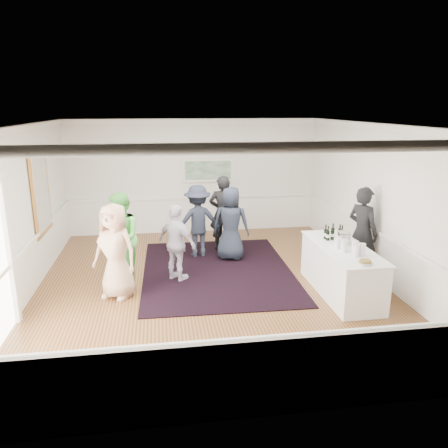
{
  "coord_description": "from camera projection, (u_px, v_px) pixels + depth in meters",
  "views": [
    {
      "loc": [
        -0.97,
        -8.24,
        3.54
      ],
      "look_at": [
        0.3,
        0.2,
        1.22
      ],
      "focal_mm": 35.0,
      "sensor_mm": 36.0,
      "label": 1
    }
  ],
  "objects": [
    {
      "name": "wall_right",
      "position": [
        379.0,
        203.0,
        9.01
      ],
      "size": [
        0.02,
        8.0,
        3.2
      ],
      "primitive_type": "cube",
      "color": "white",
      "rests_on": "floor"
    },
    {
      "name": "mirror",
      "position": [
        41.0,
        191.0,
        9.2
      ],
      "size": [
        0.05,
        1.25,
        1.85
      ],
      "color": "#BF7F38",
      "rests_on": "wall_left"
    },
    {
      "name": "ceiling",
      "position": [
        210.0,
        124.0,
        8.09
      ],
      "size": [
        7.0,
        8.0,
        0.02
      ],
      "primitive_type": "cube",
      "color": "white",
      "rests_on": "wall_back"
    },
    {
      "name": "nut_bowl",
      "position": [
        365.0,
        262.0,
        7.35
      ],
      "size": [
        0.24,
        0.24,
        0.08
      ],
      "color": "white",
      "rests_on": "serving_table"
    },
    {
      "name": "wall_back",
      "position": [
        194.0,
        177.0,
        12.32
      ],
      "size": [
        7.0,
        0.02,
        3.2
      ],
      "primitive_type": "cube",
      "color": "white",
      "rests_on": "floor"
    },
    {
      "name": "guest_tan",
      "position": [
        115.0,
        251.0,
        8.14
      ],
      "size": [
        1.06,
        0.94,
        1.82
      ],
      "primitive_type": "imported",
      "rotation": [
        0.0,
        0.0,
        -0.51
      ],
      "color": "tan",
      "rests_on": "floor"
    },
    {
      "name": "serving_table",
      "position": [
        341.0,
        270.0,
        8.41
      ],
      "size": [
        0.89,
        2.34,
        0.95
      ],
      "color": "white",
      "rests_on": "floor"
    },
    {
      "name": "wall_left",
      "position": [
        21.0,
        215.0,
        8.01
      ],
      "size": [
        0.02,
        8.0,
        3.2
      ],
      "primitive_type": "cube",
      "color": "white",
      "rests_on": "floor"
    },
    {
      "name": "guest_green",
      "position": [
        121.0,
        238.0,
        8.87
      ],
      "size": [
        0.89,
        1.04,
        1.87
      ],
      "primitive_type": "imported",
      "rotation": [
        0.0,
        0.0,
        -1.34
      ],
      "color": "#56C34E",
      "rests_on": "floor"
    },
    {
      "name": "guest_dark_b",
      "position": [
        223.0,
        213.0,
        10.84
      ],
      "size": [
        0.78,
        0.6,
        1.9
      ],
      "primitive_type": "imported",
      "rotation": [
        0.0,
        0.0,
        2.92
      ],
      "color": "black",
      "rests_on": "floor"
    },
    {
      "name": "wall_front",
      "position": [
        255.0,
        292.0,
        4.69
      ],
      "size": [
        7.0,
        0.02,
        3.2
      ],
      "primitive_type": "cube",
      "color": "white",
      "rests_on": "floor"
    },
    {
      "name": "juice_pitchers",
      "position": [
        351.0,
        247.0,
        7.91
      ],
      "size": [
        0.4,
        0.58,
        0.24
      ],
      "color": "#70B942",
      "rests_on": "serving_table"
    },
    {
      "name": "bartender",
      "position": [
        362.0,
        232.0,
        9.13
      ],
      "size": [
        0.74,
        0.84,
        1.94
      ],
      "primitive_type": "imported",
      "rotation": [
        0.0,
        0.0,
        2.04
      ],
      "color": "black",
      "rests_on": "floor"
    },
    {
      "name": "area_rug",
      "position": [
        217.0,
        270.0,
        9.67
      ],
      "size": [
        3.31,
        4.29,
        0.02
      ],
      "primitive_type": "cube",
      "rotation": [
        0.0,
        0.0,
        -0.02
      ],
      "color": "black",
      "rests_on": "floor"
    },
    {
      "name": "floor",
      "position": [
        211.0,
        284.0,
        8.93
      ],
      "size": [
        8.0,
        8.0,
        0.0
      ],
      "primitive_type": "plane",
      "color": "brown",
      "rests_on": "ground"
    },
    {
      "name": "guest_navy",
      "position": [
        231.0,
        224.0,
        10.21
      ],
      "size": [
        0.98,
        0.79,
        1.74
      ],
      "primitive_type": "imported",
      "rotation": [
        0.0,
        0.0,
        2.82
      ],
      "color": "#1F2534",
      "rests_on": "floor"
    },
    {
      "name": "wine_bottles",
      "position": [
        334.0,
        232.0,
        8.72
      ],
      "size": [
        0.39,
        0.25,
        0.31
      ],
      "color": "black",
      "rests_on": "serving_table"
    },
    {
      "name": "landscape_painting",
      "position": [
        208.0,
        170.0,
        12.28
      ],
      "size": [
        1.44,
        0.06,
        0.66
      ],
      "color": "white",
      "rests_on": "wall_back"
    },
    {
      "name": "guest_lilac",
      "position": [
        177.0,
        243.0,
        8.96
      ],
      "size": [
        0.96,
        0.93,
        1.61
      ],
      "primitive_type": "imported",
      "rotation": [
        0.0,
        0.0,
        2.39
      ],
      "color": "silver",
      "rests_on": "floor"
    },
    {
      "name": "wainscoting",
      "position": [
        211.0,
        261.0,
        8.8
      ],
      "size": [
        7.0,
        8.0,
        1.0
      ],
      "primitive_type": null,
      "color": "white",
      "rests_on": "floor"
    },
    {
      "name": "guest_dark_a",
      "position": [
        198.0,
        221.0,
        10.41
      ],
      "size": [
        1.21,
        0.81,
        1.74
      ],
      "primitive_type": "imported",
      "rotation": [
        0.0,
        0.0,
        3.3
      ],
      "color": "#1F2534",
      "rests_on": "floor"
    },
    {
      "name": "ice_bucket",
      "position": [
        344.0,
        238.0,
        8.43
      ],
      "size": [
        0.26,
        0.26,
        0.25
      ],
      "primitive_type": "cylinder",
      "color": "silver",
      "rests_on": "serving_table"
    }
  ]
}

